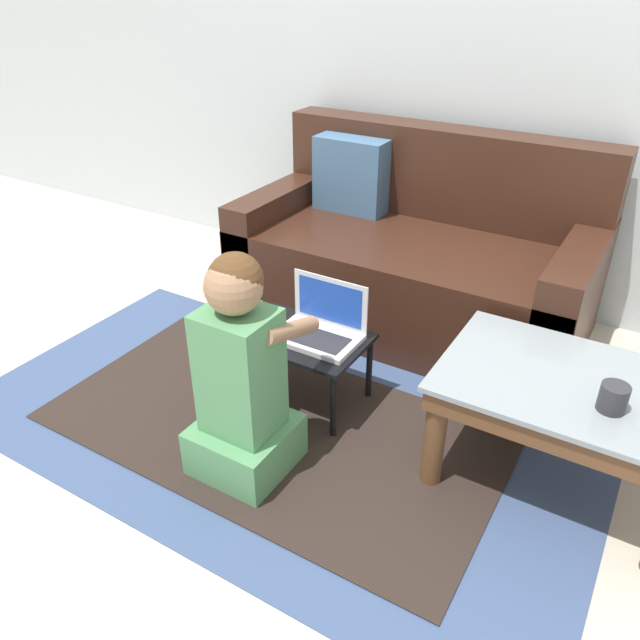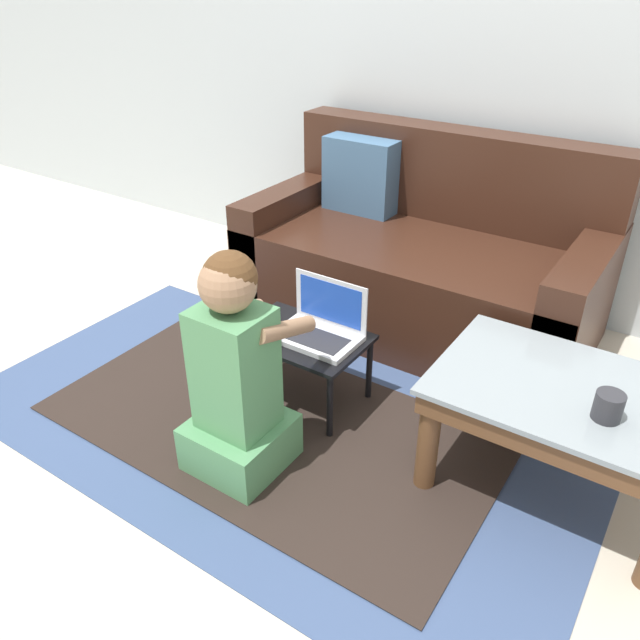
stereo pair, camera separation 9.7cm
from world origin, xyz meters
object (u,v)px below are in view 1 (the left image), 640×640
object	(u,v)px
computer_mouse	(264,324)
person_seated	(242,380)
laptop_desk	(302,344)
coffee_table	(568,399)
laptop	(320,329)
cup_on_table	(613,398)
couch	(414,261)

from	to	relation	value
computer_mouse	person_seated	distance (m)	0.44
laptop_desk	computer_mouse	xyz separation A→B (m)	(-0.15, -0.03, 0.06)
coffee_table	laptop	xyz separation A→B (m)	(-0.90, -0.03, -0.00)
laptop_desk	person_seated	world-z (taller)	person_seated
laptop_desk	coffee_table	bearing A→B (deg)	3.22
coffee_table	person_seated	distance (m)	1.04
computer_mouse	cup_on_table	xyz separation A→B (m)	(1.24, -0.01, 0.14)
laptop_desk	person_seated	distance (m)	0.44
laptop	computer_mouse	bearing A→B (deg)	-165.64
laptop_desk	couch	bearing A→B (deg)	83.59
coffee_table	person_seated	xyz separation A→B (m)	(-0.92, -0.48, 0.03)
couch	computer_mouse	world-z (taller)	couch
coffee_table	laptop_desk	bearing A→B (deg)	-176.78
couch	coffee_table	distance (m)	1.17
coffee_table	laptop_desk	size ratio (longest dim) A/B	1.63
person_seated	cup_on_table	bearing A→B (deg)	20.08
laptop_desk	cup_on_table	size ratio (longest dim) A/B	5.82
person_seated	computer_mouse	bearing A→B (deg)	116.16
couch	coffee_table	bearing A→B (deg)	-42.19
coffee_table	cup_on_table	xyz separation A→B (m)	(0.12, -0.09, 0.11)
coffee_table	cup_on_table	distance (m)	0.19
couch	cup_on_table	bearing A→B (deg)	-41.65
couch	coffee_table	size ratio (longest dim) A/B	2.00
person_seated	cup_on_table	world-z (taller)	person_seated
laptop	computer_mouse	world-z (taller)	laptop
computer_mouse	person_seated	world-z (taller)	person_seated
computer_mouse	cup_on_table	bearing A→B (deg)	-0.40
laptop_desk	computer_mouse	size ratio (longest dim) A/B	5.34
laptop_desk	cup_on_table	world-z (taller)	cup_on_table
coffee_table	person_seated	world-z (taller)	person_seated
couch	laptop	xyz separation A→B (m)	(-0.03, -0.82, 0.03)
couch	person_seated	world-z (taller)	couch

